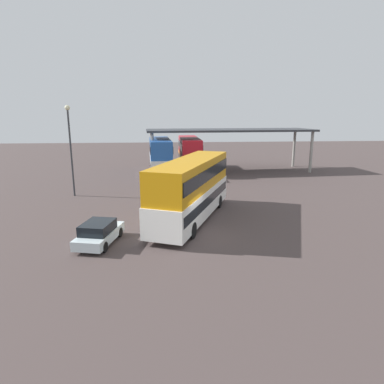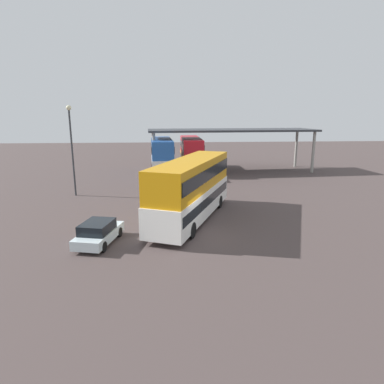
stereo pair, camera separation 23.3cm
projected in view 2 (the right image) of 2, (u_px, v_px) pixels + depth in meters
name	position (u px, v px, depth m)	size (l,w,h in m)	color
ground_plane	(195.00, 236.00, 20.28)	(140.00, 140.00, 0.00)	#4B3E3D
double_decker_main	(192.00, 187.00, 23.05)	(6.68, 11.42, 4.29)	white
parked_hatchback	(99.00, 233.00, 19.00)	(2.47, 4.04, 1.35)	silver
double_decker_near_canopy	(162.00, 155.00, 41.10)	(3.06, 10.15, 4.34)	silver
double_decker_mid_row	(191.00, 153.00, 43.44)	(2.52, 10.85, 4.33)	orange
depot_canopy	(232.00, 132.00, 42.25)	(21.65, 7.44, 5.45)	#33353A
lamppost_tall	(71.00, 140.00, 29.33)	(0.44, 0.44, 8.09)	#33353A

